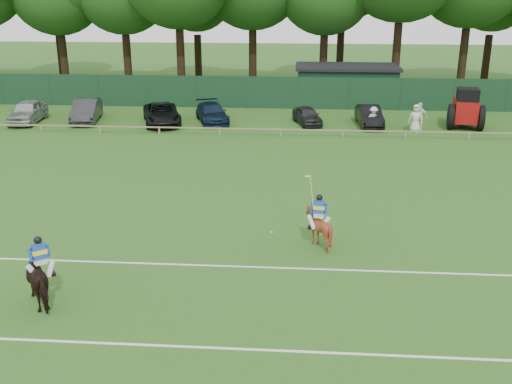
# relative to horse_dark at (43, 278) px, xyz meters

# --- Properties ---
(ground) EXTENTS (160.00, 160.00, 0.00)m
(ground) POSITION_rel_horse_dark_xyz_m (5.62, 3.90, -0.84)
(ground) COLOR #1E4C14
(ground) RESTS_ON ground
(horse_dark) EXTENTS (1.95, 2.13, 1.69)m
(horse_dark) POSITION_rel_horse_dark_xyz_m (0.00, 0.00, 0.00)
(horse_dark) COLOR black
(horse_dark) RESTS_ON ground
(horse_chestnut) EXTENTS (1.39, 1.51, 1.47)m
(horse_chestnut) POSITION_rel_horse_dark_xyz_m (8.63, 4.90, -0.11)
(horse_chestnut) COLOR maroon
(horse_chestnut) RESTS_ON ground
(sedan_silver) EXTENTS (2.23, 4.72, 1.56)m
(sedan_silver) POSITION_rel_horse_dark_xyz_m (-11.50, 24.67, -0.06)
(sedan_silver) COLOR #ADAFB3
(sedan_silver) RESTS_ON ground
(sedan_grey) EXTENTS (2.44, 4.96, 1.57)m
(sedan_grey) POSITION_rel_horse_dark_xyz_m (-7.44, 25.28, -0.06)
(sedan_grey) COLOR #2F2F31
(sedan_grey) RESTS_ON ground
(suv_black) EXTENTS (3.79, 5.63, 1.43)m
(suv_black) POSITION_rel_horse_dark_xyz_m (-1.85, 24.82, -0.13)
(suv_black) COLOR black
(suv_black) RESTS_ON ground
(sedan_navy) EXTENTS (3.23, 4.97, 1.34)m
(sedan_navy) POSITION_rel_horse_dark_xyz_m (1.60, 25.65, -0.17)
(sedan_navy) COLOR #111E35
(sedan_navy) RESTS_ON ground
(hatch_grey) EXTENTS (2.41, 3.87, 1.23)m
(hatch_grey) POSITION_rel_horse_dark_xyz_m (8.36, 25.53, -0.23)
(hatch_grey) COLOR #29292C
(hatch_grey) RESTS_ON ground
(estate_black) EXTENTS (1.74, 4.28, 1.38)m
(estate_black) POSITION_rel_horse_dark_xyz_m (12.66, 25.34, -0.15)
(estate_black) COLOR black
(estate_black) RESTS_ON ground
(spectator_left) EXTENTS (1.18, 0.96, 1.59)m
(spectator_left) POSITION_rel_horse_dark_xyz_m (12.79, 24.04, -0.05)
(spectator_left) COLOR beige
(spectator_left) RESTS_ON ground
(spectator_mid) EXTENTS (1.20, 0.68, 1.93)m
(spectator_mid) POSITION_rel_horse_dark_xyz_m (15.79, 23.98, 0.12)
(spectator_mid) COLOR white
(spectator_mid) RESTS_ON ground
(spectator_right) EXTENTS (1.03, 0.80, 1.87)m
(spectator_right) POSITION_rel_horse_dark_xyz_m (15.52, 23.65, 0.09)
(spectator_right) COLOR silver
(spectator_right) RESTS_ON ground
(rider_dark) EXTENTS (0.82, 0.69, 1.41)m
(rider_dark) POSITION_rel_horse_dark_xyz_m (0.01, -0.01, 0.75)
(rider_dark) COLOR silver
(rider_dark) RESTS_ON ground
(rider_chestnut) EXTENTS (0.93, 0.65, 2.05)m
(rider_chestnut) POSITION_rel_horse_dark_xyz_m (8.63, 4.89, 0.59)
(rider_chestnut) COLOR silver
(rider_chestnut) RESTS_ON ground
(polo_ball) EXTENTS (0.09, 0.09, 0.09)m
(polo_ball) POSITION_rel_horse_dark_xyz_m (6.83, 5.93, -0.80)
(polo_ball) COLOR silver
(polo_ball) RESTS_ON ground
(pitch_lines) EXTENTS (60.00, 5.10, 0.01)m
(pitch_lines) POSITION_rel_horse_dark_xyz_m (5.62, 0.40, -0.84)
(pitch_lines) COLOR silver
(pitch_lines) RESTS_ON ground
(pitch_rail) EXTENTS (62.10, 0.10, 0.50)m
(pitch_rail) POSITION_rel_horse_dark_xyz_m (5.62, 21.90, -0.40)
(pitch_rail) COLOR #997F5B
(pitch_rail) RESTS_ON ground
(perimeter_fence) EXTENTS (92.08, 0.08, 2.50)m
(perimeter_fence) POSITION_rel_horse_dark_xyz_m (5.62, 30.90, 0.41)
(perimeter_fence) COLOR #14351E
(perimeter_fence) RESTS_ON ground
(utility_shed) EXTENTS (8.40, 4.40, 3.04)m
(utility_shed) POSITION_rel_horse_dark_xyz_m (11.62, 33.90, 0.69)
(utility_shed) COLOR #14331E
(utility_shed) RESTS_ON ground
(tree_row) EXTENTS (96.00, 12.00, 21.00)m
(tree_row) POSITION_rel_horse_dark_xyz_m (7.62, 38.90, -0.84)
(tree_row) COLOR #26561C
(tree_row) RESTS_ON ground
(tractor) EXTENTS (2.65, 3.56, 2.75)m
(tractor) POSITION_rel_horse_dark_xyz_m (19.12, 25.22, 0.46)
(tractor) COLOR maroon
(tractor) RESTS_ON ground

